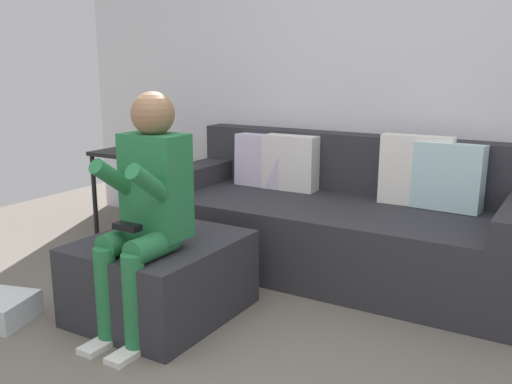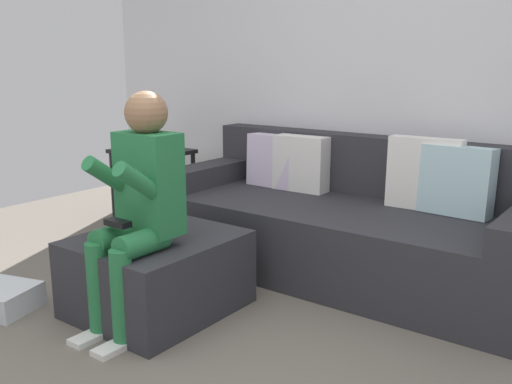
% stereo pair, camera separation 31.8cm
% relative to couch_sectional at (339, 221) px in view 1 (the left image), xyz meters
% --- Properties ---
extents(wall_back, '(5.44, 0.10, 2.78)m').
position_rel_couch_sectional_xyz_m(wall_back, '(0.16, 0.48, 1.06)').
color(wall_back, silver).
rests_on(wall_back, ground_plane).
extents(couch_sectional, '(2.45, 0.98, 0.90)m').
position_rel_couch_sectional_xyz_m(couch_sectional, '(0.00, 0.00, 0.00)').
color(couch_sectional, '#2D2D33').
rests_on(couch_sectional, ground_plane).
extents(ottoman, '(0.73, 0.83, 0.42)m').
position_rel_couch_sectional_xyz_m(ottoman, '(-0.55, -1.14, -0.11)').
color(ottoman, '#2D2D33').
rests_on(ottoman, ground_plane).
extents(person_seated, '(0.32, 0.56, 1.21)m').
position_rel_couch_sectional_xyz_m(person_seated, '(-0.47, -1.33, 0.35)').
color(person_seated, '#26723F').
rests_on(person_seated, ground_plane).
extents(side_table, '(0.59, 0.44, 0.67)m').
position_rel_couch_sectional_xyz_m(side_table, '(-1.68, -0.10, 0.23)').
color(side_table, black).
rests_on(side_table, ground_plane).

